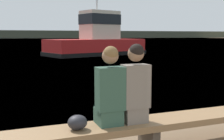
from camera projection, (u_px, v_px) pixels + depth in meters
name	position (u px, v px, depth m)	size (l,w,h in m)	color
water_surface	(9.00, 39.00, 116.46)	(240.00, 240.00, 0.00)	#5684A3
far_shoreline	(8.00, 34.00, 148.42)	(600.00, 12.00, 4.16)	#424738
bench_main	(149.00, 125.00, 4.02)	(8.37, 0.53, 0.44)	brown
person_left	(110.00, 89.00, 3.74)	(0.37, 0.37, 1.07)	#2D4C3D
person_right	(135.00, 86.00, 3.87)	(0.37, 0.37, 1.10)	#70665B
shopping_bag	(77.00, 122.00, 3.60)	(0.25, 0.24, 0.19)	#232328
tugboat_red	(97.00, 41.00, 23.61)	(9.05, 5.80, 6.94)	#A81919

